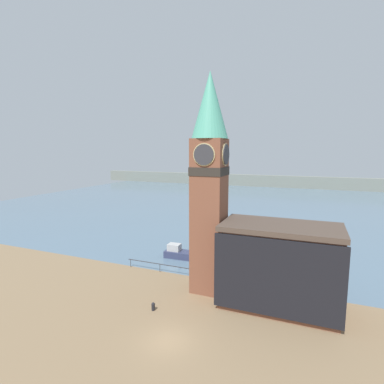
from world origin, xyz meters
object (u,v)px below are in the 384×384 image
(clock_tower, at_px, (209,178))
(pier_building, at_px, (279,266))
(mooring_bollard_near, at_px, (153,306))
(boat_near, at_px, (178,253))

(clock_tower, xyz_separation_m, pier_building, (7.72, -0.85, -8.46))
(clock_tower, distance_m, mooring_bollard_near, 14.26)
(clock_tower, distance_m, pier_building, 11.48)
(pier_building, bearing_deg, clock_tower, 173.70)
(clock_tower, distance_m, boat_near, 16.24)
(pier_building, bearing_deg, mooring_bollard_near, -154.10)
(clock_tower, bearing_deg, pier_building, -6.30)
(pier_building, height_order, boat_near, pier_building)
(boat_near, distance_m, mooring_bollard_near, 14.88)
(mooring_bollard_near, bearing_deg, pier_building, 25.90)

